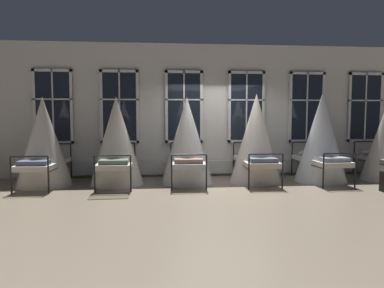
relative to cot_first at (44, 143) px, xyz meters
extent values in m
plane|color=gray|center=(4.25, -0.30, -1.02)|extent=(26.60, 26.60, 0.00)
cube|color=silver|center=(4.25, 1.13, 0.77)|extent=(14.30, 0.10, 3.58)
cube|color=black|center=(-0.04, 1.02, 0.87)|extent=(1.01, 0.02, 1.95)
cube|color=silver|center=(-0.04, 1.02, -0.07)|extent=(1.01, 0.06, 0.07)
cube|color=silver|center=(-0.04, 1.02, 1.81)|extent=(1.01, 0.06, 0.07)
cube|color=silver|center=(-0.51, 1.02, 0.87)|extent=(0.07, 0.06, 1.95)
cube|color=silver|center=(0.43, 1.02, 0.87)|extent=(0.07, 0.06, 1.95)
cube|color=silver|center=(-0.04, 1.02, 0.87)|extent=(0.04, 0.06, 1.95)
cube|color=silver|center=(-0.04, 1.02, 1.06)|extent=(1.01, 0.06, 0.04)
cube|color=black|center=(1.68, 1.02, 0.87)|extent=(1.01, 0.02, 1.95)
cube|color=silver|center=(1.68, 1.02, -0.07)|extent=(1.01, 0.06, 0.07)
cube|color=silver|center=(1.68, 1.02, 1.81)|extent=(1.01, 0.06, 0.07)
cube|color=silver|center=(1.20, 1.02, 0.87)|extent=(0.07, 0.06, 1.95)
cube|color=silver|center=(2.15, 1.02, 0.87)|extent=(0.07, 0.06, 1.95)
cube|color=silver|center=(1.68, 1.02, 0.87)|extent=(0.04, 0.06, 1.95)
cube|color=silver|center=(1.68, 1.02, 1.06)|extent=(1.01, 0.06, 0.04)
cube|color=black|center=(3.39, 1.02, 0.87)|extent=(1.01, 0.02, 1.95)
cube|color=silver|center=(3.39, 1.02, -0.07)|extent=(1.01, 0.06, 0.07)
cube|color=silver|center=(3.39, 1.02, 1.81)|extent=(1.01, 0.06, 0.07)
cube|color=silver|center=(2.92, 1.02, 0.87)|extent=(0.07, 0.06, 1.95)
cube|color=silver|center=(3.87, 1.02, 0.87)|extent=(0.07, 0.06, 1.95)
cube|color=silver|center=(3.39, 1.02, 0.87)|extent=(0.04, 0.06, 1.95)
cube|color=silver|center=(3.39, 1.02, 1.06)|extent=(1.01, 0.06, 0.04)
cube|color=black|center=(5.11, 1.02, 0.87)|extent=(1.01, 0.02, 1.95)
cube|color=silver|center=(5.11, 1.02, -0.07)|extent=(1.01, 0.06, 0.07)
cube|color=silver|center=(5.11, 1.02, 1.81)|extent=(1.01, 0.06, 0.07)
cube|color=silver|center=(4.64, 1.02, 0.87)|extent=(0.07, 0.06, 1.95)
cube|color=silver|center=(5.58, 1.02, 0.87)|extent=(0.07, 0.06, 1.95)
cube|color=silver|center=(5.11, 1.02, 0.87)|extent=(0.04, 0.06, 1.95)
cube|color=silver|center=(5.11, 1.02, 1.06)|extent=(1.01, 0.06, 0.04)
cube|color=black|center=(6.83, 1.02, 0.87)|extent=(1.01, 0.02, 1.95)
cube|color=silver|center=(6.83, 1.02, -0.07)|extent=(1.01, 0.06, 0.07)
cube|color=silver|center=(6.83, 1.02, 1.81)|extent=(1.01, 0.06, 0.07)
cube|color=silver|center=(6.36, 1.02, 0.87)|extent=(0.07, 0.06, 1.95)
cube|color=silver|center=(7.30, 1.02, 0.87)|extent=(0.07, 0.06, 1.95)
cube|color=silver|center=(6.83, 1.02, 0.87)|extent=(0.04, 0.06, 1.95)
cube|color=silver|center=(6.83, 1.02, 1.06)|extent=(1.01, 0.06, 0.04)
cube|color=black|center=(8.55, 1.02, 0.87)|extent=(1.01, 0.02, 1.95)
cube|color=silver|center=(8.55, 1.02, -0.07)|extent=(1.01, 0.06, 0.07)
cube|color=silver|center=(8.55, 1.02, 1.81)|extent=(1.01, 0.06, 0.07)
cube|color=silver|center=(8.07, 1.02, 0.87)|extent=(0.07, 0.06, 1.95)
cube|color=silver|center=(9.02, 1.02, 0.87)|extent=(0.07, 0.06, 1.95)
cube|color=silver|center=(8.55, 1.02, 0.87)|extent=(0.04, 0.06, 1.95)
cube|color=silver|center=(8.55, 1.02, 1.06)|extent=(1.01, 0.06, 0.04)
cube|color=silver|center=(4.25, 1.00, -0.77)|extent=(9.19, 0.10, 0.36)
cylinder|color=black|center=(-0.36, 0.93, -0.56)|extent=(0.04, 0.04, 0.93)
cylinder|color=black|center=(0.41, 0.91, -0.56)|extent=(0.04, 0.04, 0.93)
cylinder|color=black|center=(-0.41, -0.91, -0.62)|extent=(0.04, 0.04, 0.80)
cylinder|color=black|center=(0.36, -0.93, -0.62)|extent=(0.04, 0.04, 0.80)
cylinder|color=black|center=(-0.38, 0.01, -0.56)|extent=(0.08, 1.84, 0.03)
cylinder|color=black|center=(0.38, -0.01, -0.56)|extent=(0.08, 1.84, 0.03)
cylinder|color=black|center=(0.02, 0.92, -0.09)|extent=(0.77, 0.05, 0.03)
cylinder|color=black|center=(-0.02, -0.92, -0.22)|extent=(0.77, 0.05, 0.03)
cube|color=silver|center=(0.00, 0.00, -0.50)|extent=(0.84, 1.88, 0.12)
ellipsoid|color=#B7B2A3|center=(0.02, 0.68, -0.37)|extent=(0.61, 0.42, 0.14)
cube|color=slate|center=(-0.02, -0.66, -0.39)|extent=(0.65, 0.38, 0.10)
cone|color=silver|center=(0.00, 0.00, 0.03)|extent=(1.29, 1.29, 2.10)
cylinder|color=black|center=(1.30, 0.93, -0.56)|extent=(0.04, 0.04, 0.93)
cylinder|color=black|center=(2.07, 0.93, -0.56)|extent=(0.04, 0.04, 0.93)
cylinder|color=black|center=(1.32, -0.91, -0.62)|extent=(0.04, 0.04, 0.80)
cylinder|color=black|center=(2.09, -0.91, -0.62)|extent=(0.04, 0.04, 0.80)
cylinder|color=black|center=(1.31, 0.01, -0.56)|extent=(0.05, 1.84, 0.03)
cylinder|color=black|center=(2.08, 0.01, -0.56)|extent=(0.05, 1.84, 0.03)
cylinder|color=black|center=(1.69, 0.93, -0.09)|extent=(0.77, 0.04, 0.03)
cylinder|color=black|center=(1.70, -0.91, -0.22)|extent=(0.77, 0.04, 0.03)
cube|color=silver|center=(1.70, 0.01, -0.50)|extent=(0.81, 1.87, 0.12)
ellipsoid|color=silver|center=(1.69, 0.69, -0.37)|extent=(0.60, 0.41, 0.14)
cube|color=slate|center=(1.70, -0.65, -0.39)|extent=(0.64, 0.37, 0.10)
cone|color=silver|center=(1.70, 0.01, 0.04)|extent=(1.29, 1.29, 2.12)
cylinder|color=black|center=(3.03, 0.95, -0.56)|extent=(0.04, 0.04, 0.93)
cylinder|color=black|center=(3.80, 0.93, -0.56)|extent=(0.04, 0.04, 0.93)
cylinder|color=black|center=(2.98, -0.89, -0.62)|extent=(0.04, 0.04, 0.80)
cylinder|color=black|center=(3.75, -0.91, -0.62)|extent=(0.04, 0.04, 0.80)
cylinder|color=black|center=(3.01, 0.03, -0.56)|extent=(0.09, 1.84, 0.03)
cylinder|color=black|center=(3.78, 0.01, -0.56)|extent=(0.09, 1.84, 0.03)
cylinder|color=black|center=(3.42, 0.94, -0.09)|extent=(0.77, 0.05, 0.03)
cylinder|color=black|center=(3.36, -0.90, -0.22)|extent=(0.77, 0.05, 0.03)
cube|color=silver|center=(3.39, 0.02, -0.50)|extent=(0.84, 1.88, 0.12)
ellipsoid|color=beige|center=(3.41, 0.70, -0.37)|extent=(0.61, 0.42, 0.14)
cube|color=gray|center=(3.37, -0.64, -0.39)|extent=(0.65, 0.38, 0.10)
cone|color=white|center=(3.39, 0.02, 0.03)|extent=(1.29, 1.29, 2.10)
cylinder|color=black|center=(4.75, 0.92, -0.56)|extent=(0.04, 0.04, 0.93)
cylinder|color=black|center=(5.52, 0.90, -0.56)|extent=(0.04, 0.04, 0.93)
cylinder|color=black|center=(4.71, -0.92, -0.62)|extent=(0.04, 0.04, 0.80)
cylinder|color=black|center=(5.48, -0.94, -0.62)|extent=(0.04, 0.04, 0.80)
cylinder|color=black|center=(4.73, 0.00, -0.56)|extent=(0.07, 1.84, 0.03)
cylinder|color=black|center=(5.50, -0.02, -0.56)|extent=(0.07, 1.84, 0.03)
cylinder|color=black|center=(5.13, 0.91, -0.09)|extent=(0.77, 0.05, 0.03)
cylinder|color=black|center=(5.09, -0.93, -0.22)|extent=(0.77, 0.05, 0.03)
cube|color=beige|center=(5.11, -0.01, -0.50)|extent=(0.83, 1.88, 0.12)
ellipsoid|color=silver|center=(5.13, 0.67, -0.37)|extent=(0.60, 0.41, 0.14)
cube|color=slate|center=(5.10, -0.67, -0.39)|extent=(0.64, 0.37, 0.10)
cone|color=silver|center=(5.11, -0.01, 0.08)|extent=(1.29, 1.29, 2.19)
cylinder|color=black|center=(6.37, 0.86, -0.56)|extent=(0.04, 0.04, 0.93)
cylinder|color=black|center=(7.14, 0.88, -0.56)|extent=(0.04, 0.04, 0.93)
cylinder|color=black|center=(6.42, -0.98, -0.62)|extent=(0.04, 0.04, 0.80)
cylinder|color=black|center=(7.19, -0.96, -0.62)|extent=(0.04, 0.04, 0.80)
cylinder|color=black|center=(6.40, -0.06, -0.56)|extent=(0.07, 1.84, 0.03)
cylinder|color=black|center=(7.17, -0.04, -0.56)|extent=(0.07, 1.84, 0.03)
cylinder|color=black|center=(6.76, 0.87, -0.09)|extent=(0.77, 0.05, 0.03)
cylinder|color=black|center=(6.80, -0.97, -0.22)|extent=(0.77, 0.05, 0.03)
cube|color=silver|center=(6.78, -0.05, -0.50)|extent=(0.83, 1.88, 0.12)
ellipsoid|color=silver|center=(6.76, 0.63, -0.37)|extent=(0.60, 0.41, 0.14)
cube|color=#8C939E|center=(6.80, -0.71, -0.39)|extent=(0.65, 0.37, 0.10)
cone|color=white|center=(6.78, -0.05, 0.09)|extent=(1.29, 1.29, 2.22)
cylinder|color=black|center=(8.18, 0.87, -0.56)|extent=(0.04, 0.04, 0.93)
cylinder|color=black|center=(8.95, 0.87, -0.56)|extent=(0.04, 0.04, 0.93)
cylinder|color=black|center=(8.17, -0.05, -0.56)|extent=(0.05, 1.84, 0.03)
cylinder|color=black|center=(8.56, 0.87, -0.09)|extent=(0.77, 0.04, 0.03)
ellipsoid|color=beige|center=(8.56, 0.63, -0.37)|extent=(0.60, 0.41, 0.14)
cube|color=brown|center=(1.68, -1.34, -1.01)|extent=(0.82, 0.59, 0.01)
camera|label=1|loc=(2.68, -8.85, 0.64)|focal=34.16mm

